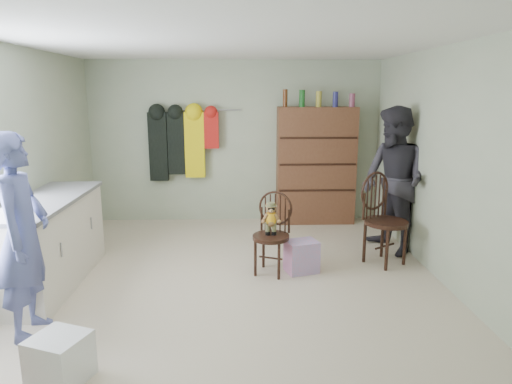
{
  "coord_description": "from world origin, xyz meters",
  "views": [
    {
      "loc": [
        0.08,
        -4.66,
        2.02
      ],
      "look_at": [
        0.25,
        0.2,
        0.95
      ],
      "focal_mm": 32.0,
      "sensor_mm": 36.0,
      "label": 1
    }
  ],
  "objects_px": {
    "chair_far": "(382,215)",
    "dresser": "(316,165)",
    "counter": "(49,242)",
    "chair_front": "(272,227)"
  },
  "relations": [
    {
      "from": "chair_far",
      "to": "dresser",
      "type": "distance_m",
      "value": 1.88
    },
    {
      "from": "counter",
      "to": "chair_far",
      "type": "bearing_deg",
      "value": 8.0
    },
    {
      "from": "chair_front",
      "to": "dresser",
      "type": "bearing_deg",
      "value": 89.78
    },
    {
      "from": "chair_far",
      "to": "dresser",
      "type": "xyz_separation_m",
      "value": [
        -0.51,
        1.78,
        0.32
      ]
    },
    {
      "from": "chair_far",
      "to": "dresser",
      "type": "height_order",
      "value": "dresser"
    },
    {
      "from": "counter",
      "to": "chair_front",
      "type": "relative_size",
      "value": 2.01
    },
    {
      "from": "chair_front",
      "to": "dresser",
      "type": "relative_size",
      "value": 0.45
    },
    {
      "from": "counter",
      "to": "chair_front",
      "type": "distance_m",
      "value": 2.4
    },
    {
      "from": "chair_front",
      "to": "chair_far",
      "type": "bearing_deg",
      "value": 33.01
    },
    {
      "from": "dresser",
      "to": "chair_front",
      "type": "bearing_deg",
      "value": -111.75
    }
  ]
}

